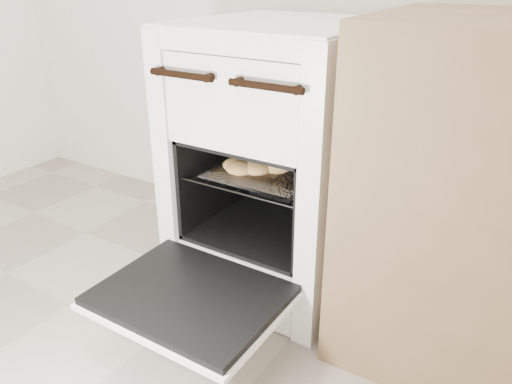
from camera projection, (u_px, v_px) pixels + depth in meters
stove at (278, 164)px, 1.58m from camera, size 0.54×0.61×0.83m
oven_door at (191, 297)px, 1.32m from camera, size 0.49×0.38×0.03m
oven_rack at (268, 172)px, 1.54m from camera, size 0.40×0.38×0.01m
foil_sheet at (265, 172)px, 1.52m from camera, size 0.31×0.27×0.01m
baked_rolls at (257, 163)px, 1.52m from camera, size 0.24×0.25×0.05m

